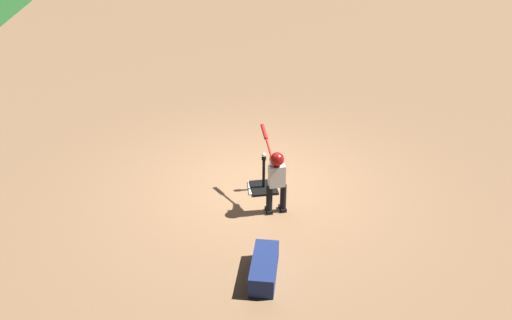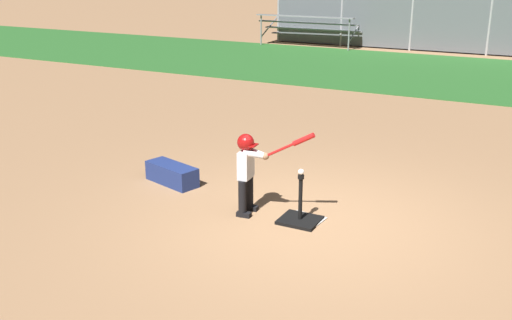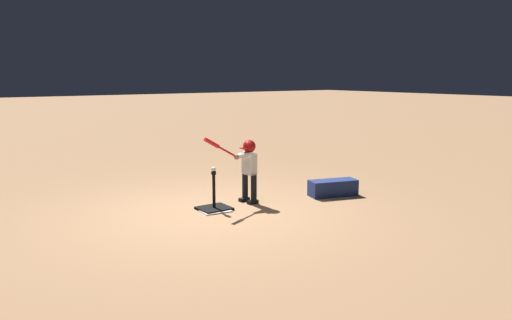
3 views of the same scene
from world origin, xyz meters
name	(u,v)px [view 3 (image 3 of 3)]	position (x,y,z in m)	size (l,w,h in m)	color
ground_plane	(207,213)	(0.00, 0.00, 0.00)	(90.00, 90.00, 0.00)	#99704C
home_plate	(214,210)	(-0.14, -0.04, 0.01)	(0.44, 0.44, 0.02)	white
batting_tee	(214,205)	(-0.17, -0.08, 0.07)	(0.48, 0.43, 0.61)	black
batter_child	(247,163)	(-0.84, -0.14, 0.66)	(0.99, 0.33, 1.16)	black
baseball	(214,169)	(-0.17, -0.08, 0.65)	(0.07, 0.07, 0.07)	white
equipment_bag	(333,188)	(-2.34, 0.31, 0.14)	(0.84, 0.32, 0.28)	navy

